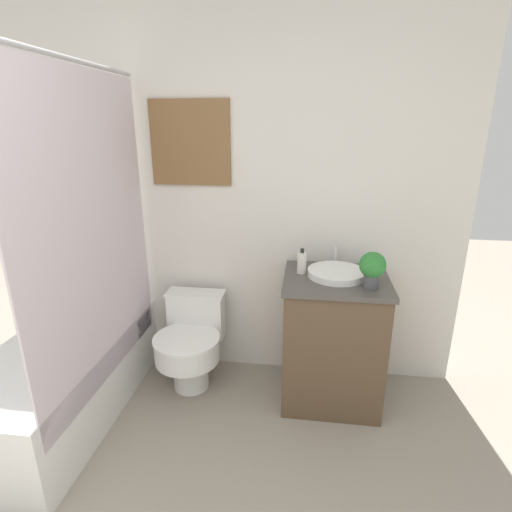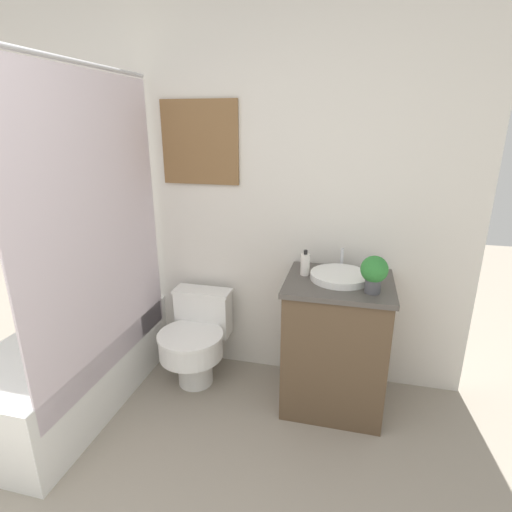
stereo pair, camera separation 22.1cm
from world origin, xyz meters
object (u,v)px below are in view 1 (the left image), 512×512
object	(u,v)px
toilet	(191,342)
sink	(337,273)
soap_bottle	(302,262)
potted_plant	(372,267)

from	to	relation	value
toilet	sink	size ratio (longest dim) A/B	1.61
soap_bottle	potted_plant	distance (m)	0.43
soap_bottle	toilet	bearing A→B (deg)	-176.65
soap_bottle	sink	bearing A→B (deg)	-7.38
sink	soap_bottle	xyz separation A→B (m)	(-0.21, 0.03, 0.05)
toilet	sink	bearing A→B (deg)	0.91
toilet	potted_plant	world-z (taller)	potted_plant
potted_plant	soap_bottle	bearing A→B (deg)	155.23
sink	soap_bottle	bearing A→B (deg)	172.62
toilet	sink	world-z (taller)	sink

